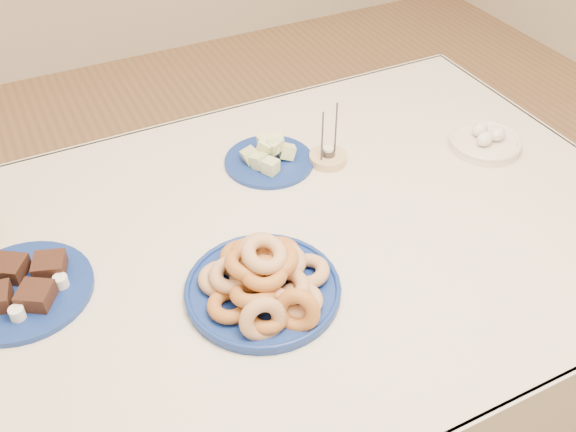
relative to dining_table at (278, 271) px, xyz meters
The scene contains 7 objects.
ground 0.64m from the dining_table, ahead, with size 5.00×5.00×0.00m, color #916844.
dining_table is the anchor object (origin of this frame).
donut_platter 0.22m from the dining_table, 124.84° to the right, with size 0.39×0.39×0.14m.
melon_plate 0.31m from the dining_table, 68.54° to the left, with size 0.25×0.25×0.08m.
brownie_plate 0.54m from the dining_table, behind, with size 0.33×0.33×0.05m.
candle_holder 0.33m from the dining_table, 40.07° to the left, with size 0.12×0.12×0.16m.
egg_bowl 0.65m from the dining_table, ahead, with size 0.23×0.23×0.06m.
Camera 1 is at (-0.44, -0.94, 1.70)m, focal length 40.00 mm.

